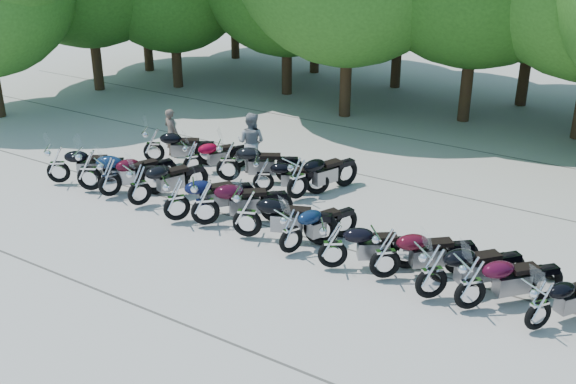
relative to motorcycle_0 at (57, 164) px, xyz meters
The scene contains 21 objects.
ground 7.38m from the motorcycle_0, ahead, with size 90.00×90.00×0.00m, color #9E988E.
motorcycle_0 is the anchor object (origin of this frame).
motorcycle_1 1.22m from the motorcycle_0, ahead, with size 0.77×2.53×1.43m, color #0D1F3C, non-canonical shape.
motorcycle_2 2.00m from the motorcycle_0, ahead, with size 0.71×2.33×1.32m, color #400816, non-canonical shape.
motorcycle_3 3.13m from the motorcycle_0, ahead, with size 0.73×2.39×1.35m, color black, non-canonical shape.
motorcycle_4 4.62m from the motorcycle_0, ahead, with size 0.74×2.44×1.38m, color #0C1237, non-canonical shape.
motorcycle_5 5.40m from the motorcycle_0, ahead, with size 0.77×2.54×1.43m, color black, non-canonical shape.
motorcycle_6 6.68m from the motorcycle_0, ahead, with size 0.77×2.54×1.43m, color black, non-canonical shape.
motorcycle_7 8.01m from the motorcycle_0, ahead, with size 0.68×2.24×1.27m, color #0D1E3B, non-canonical shape.
motorcycle_8 9.18m from the motorcycle_0, ahead, with size 0.71×2.33×1.32m, color black, non-canonical shape.
motorcycle_9 10.35m from the motorcycle_0, ahead, with size 0.74×2.42×1.37m, color #400814, non-canonical shape.
motorcycle_10 11.50m from the motorcycle_0, ahead, with size 0.76×2.49×1.41m, color black, non-canonical shape.
motorcycle_11 12.31m from the motorcycle_0, ahead, with size 0.73×2.39×1.35m, color #3C081C, non-canonical shape.
motorcycle_12 13.64m from the motorcycle_0, ahead, with size 0.66×2.16×1.22m, color black, non-canonical shape.
motorcycle_14 3.00m from the motorcycle_0, 66.77° to the left, with size 0.71×2.34×1.32m, color black, non-canonical shape.
motorcycle_15 3.88m from the motorcycle_0, 42.82° to the left, with size 0.65×2.13×1.20m, color maroon, non-canonical shape.
motorcycle_16 4.95m from the motorcycle_0, 34.02° to the left, with size 0.76×2.50×1.42m, color black, non-canonical shape.
motorcycle_17 6.03m from the motorcycle_0, 26.08° to the left, with size 0.64×2.09×1.18m, color black, non-canonical shape.
motorcycle_18 7.05m from the motorcycle_0, 22.93° to the left, with size 0.75×2.46×1.39m, color black, non-canonical shape.
rider_0 3.81m from the motorcycle_0, 72.08° to the left, with size 0.58×0.38×1.59m, color brown.
rider_1 5.69m from the motorcycle_0, 43.46° to the left, with size 0.91×0.71×1.87m, color gray.
Camera 1 is at (8.10, -11.27, 7.57)m, focal length 42.00 mm.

